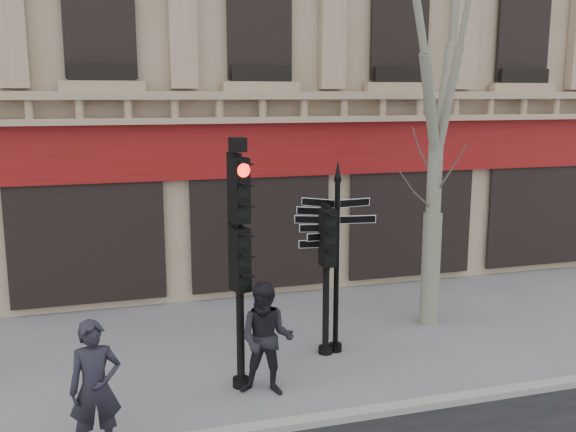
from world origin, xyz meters
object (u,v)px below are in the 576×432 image
object	(u,v)px
plane_tree	(442,7)
pedestrian_a	(95,389)
fingerpost	(337,225)
traffic_signal_main	(239,234)
traffic_signal_secondary	(326,253)
pedestrian_b	(267,339)

from	to	relation	value
plane_tree	pedestrian_a	xyz separation A→B (m)	(-6.88, -3.32, -5.60)
fingerpost	traffic_signal_main	size ratio (longest dim) A/B	0.88
fingerpost	pedestrian_a	bearing A→B (deg)	-133.33
traffic_signal_main	traffic_signal_secondary	bearing A→B (deg)	11.41
pedestrian_b	fingerpost	bearing A→B (deg)	62.43
traffic_signal_secondary	pedestrian_a	bearing A→B (deg)	-149.65
pedestrian_a	traffic_signal_main	bearing A→B (deg)	28.08
traffic_signal_secondary	pedestrian_a	xyz separation A→B (m)	(-4.18, -2.39, -1.01)
fingerpost	plane_tree	distance (m)	4.84
pedestrian_a	pedestrian_b	bearing A→B (deg)	18.08
fingerpost	pedestrian_a	distance (m)	5.27
plane_tree	traffic_signal_main	bearing A→B (deg)	-157.86
traffic_signal_main	pedestrian_a	world-z (taller)	traffic_signal_main
traffic_signal_secondary	plane_tree	size ratio (longest dim) A/B	0.30
traffic_signal_secondary	pedestrian_b	distance (m)	2.23
fingerpost	traffic_signal_main	distance (m)	2.31
traffic_signal_main	pedestrian_b	distance (m)	1.78
pedestrian_b	plane_tree	bearing A→B (deg)	52.01
plane_tree	pedestrian_b	xyz separation A→B (m)	(-4.20, -2.22, -5.61)
traffic_signal_main	fingerpost	bearing A→B (deg)	10.18
traffic_signal_secondary	pedestrian_b	bearing A→B (deg)	-138.46
traffic_signal_main	pedestrian_b	size ratio (longest dim) A/B	2.21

